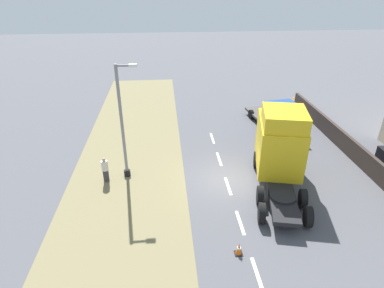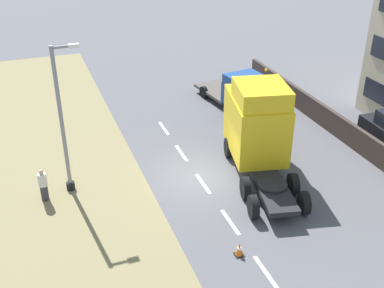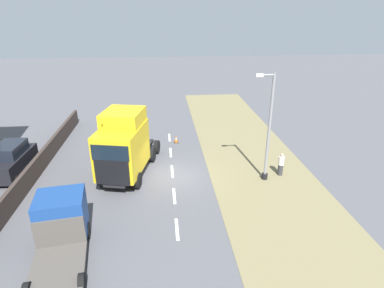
# 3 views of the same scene
# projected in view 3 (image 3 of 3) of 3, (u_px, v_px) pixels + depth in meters

# --- Properties ---
(ground_plane) EXTENTS (120.00, 120.00, 0.00)m
(ground_plane) POSITION_uv_depth(u_px,v_px,m) (173.00, 176.00, 21.58)
(ground_plane) COLOR #515156
(ground_plane) RESTS_ON ground
(grass_verge) EXTENTS (7.00, 44.00, 0.01)m
(grass_verge) POSITION_uv_depth(u_px,v_px,m) (260.00, 172.00, 22.10)
(grass_verge) COLOR olive
(grass_verge) RESTS_ON ground
(lane_markings) EXTENTS (0.16, 14.60, 0.00)m
(lane_markings) POSITION_uv_depth(u_px,v_px,m) (172.00, 171.00, 22.22)
(lane_markings) COLOR white
(lane_markings) RESTS_ON ground
(boundary_wall) EXTENTS (0.25, 24.00, 1.30)m
(boundary_wall) POSITION_uv_depth(u_px,v_px,m) (32.00, 173.00, 20.54)
(boundary_wall) COLOR #382D28
(boundary_wall) RESTS_ON ground
(lorry_cab) EXTENTS (3.97, 7.66, 4.69)m
(lorry_cab) POSITION_uv_depth(u_px,v_px,m) (124.00, 146.00, 20.52)
(lorry_cab) COLOR black
(lorry_cab) RESTS_ON ground
(flatbed_truck) EXTENTS (2.93, 5.90, 2.49)m
(flatbed_truck) POSITION_uv_depth(u_px,v_px,m) (61.00, 224.00, 14.61)
(flatbed_truck) COLOR navy
(flatbed_truck) RESTS_ON ground
(parked_car) EXTENTS (2.07, 4.37, 2.16)m
(parked_car) POSITION_uv_depth(u_px,v_px,m) (11.00, 160.00, 21.46)
(parked_car) COLOR black
(parked_car) RESTS_ON ground
(lamp_post) EXTENTS (1.31, 0.39, 6.95)m
(lamp_post) POSITION_uv_depth(u_px,v_px,m) (268.00, 135.00, 20.00)
(lamp_post) COLOR black
(lamp_post) RESTS_ON ground
(pedestrian) EXTENTS (0.39, 0.39, 1.59)m
(pedestrian) POSITION_uv_depth(u_px,v_px,m) (281.00, 165.00, 21.44)
(pedestrian) COLOR #333338
(pedestrian) RESTS_ON ground
(traffic_cone_lead) EXTENTS (0.36, 0.36, 0.58)m
(traffic_cone_lead) POSITION_uv_depth(u_px,v_px,m) (176.00, 139.00, 26.95)
(traffic_cone_lead) COLOR black
(traffic_cone_lead) RESTS_ON ground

